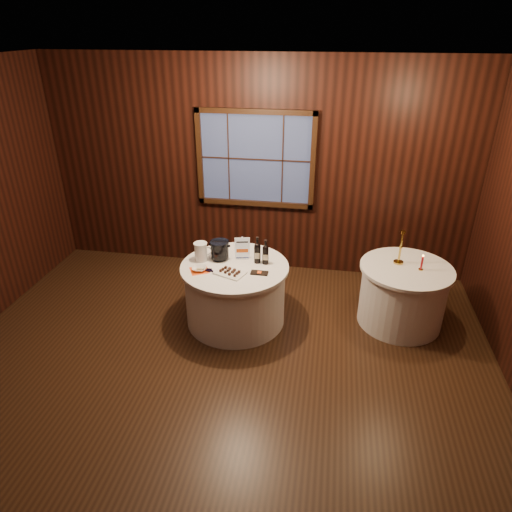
% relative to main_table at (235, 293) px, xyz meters
% --- Properties ---
extents(ground, '(6.00, 6.00, 0.00)m').
position_rel_main_table_xyz_m(ground, '(0.00, -1.00, -0.39)').
color(ground, black).
rests_on(ground, ground).
extents(back_wall, '(6.00, 0.10, 3.00)m').
position_rel_main_table_xyz_m(back_wall, '(0.00, 1.48, 1.16)').
color(back_wall, black).
rests_on(back_wall, ground).
extents(main_table, '(1.28, 1.28, 0.77)m').
position_rel_main_table_xyz_m(main_table, '(0.00, 0.00, 0.00)').
color(main_table, white).
rests_on(main_table, ground).
extents(side_table, '(1.08, 1.08, 0.77)m').
position_rel_main_table_xyz_m(side_table, '(2.00, 0.30, 0.00)').
color(side_table, white).
rests_on(side_table, ground).
extents(sign_stand, '(0.18, 0.12, 0.29)m').
position_rel_main_table_xyz_m(sign_stand, '(0.06, 0.19, 0.48)').
color(sign_stand, silver).
rests_on(sign_stand, main_table).
extents(port_bottle_left, '(0.08, 0.08, 0.33)m').
position_rel_main_table_xyz_m(port_bottle_left, '(0.25, 0.12, 0.53)').
color(port_bottle_left, black).
rests_on(port_bottle_left, main_table).
extents(port_bottle_right, '(0.07, 0.08, 0.31)m').
position_rel_main_table_xyz_m(port_bottle_right, '(0.35, 0.11, 0.52)').
color(port_bottle_right, black).
rests_on(port_bottle_right, main_table).
extents(ice_bucket, '(0.23, 0.23, 0.23)m').
position_rel_main_table_xyz_m(ice_bucket, '(-0.21, 0.13, 0.51)').
color(ice_bucket, black).
rests_on(ice_bucket, main_table).
extents(chocolate_plate, '(0.39, 0.33, 0.05)m').
position_rel_main_table_xyz_m(chocolate_plate, '(-0.01, -0.20, 0.40)').
color(chocolate_plate, white).
rests_on(chocolate_plate, main_table).
extents(chocolate_box, '(0.20, 0.10, 0.02)m').
position_rel_main_table_xyz_m(chocolate_box, '(0.32, -0.14, 0.39)').
color(chocolate_box, black).
rests_on(chocolate_box, main_table).
extents(grape_bunch, '(0.15, 0.08, 0.04)m').
position_rel_main_table_xyz_m(grape_bunch, '(-0.26, -0.18, 0.40)').
color(grape_bunch, black).
rests_on(grape_bunch, main_table).
extents(glass_pitcher, '(0.21, 0.16, 0.23)m').
position_rel_main_table_xyz_m(glass_pitcher, '(-0.42, 0.06, 0.50)').
color(glass_pitcher, silver).
rests_on(glass_pitcher, main_table).
extents(orange_napkin, '(0.27, 0.27, 0.00)m').
position_rel_main_table_xyz_m(orange_napkin, '(-0.38, -0.18, 0.38)').
color(orange_napkin, '#FF5415').
rests_on(orange_napkin, main_table).
extents(cracker_bowl, '(0.18, 0.18, 0.04)m').
position_rel_main_table_xyz_m(cracker_bowl, '(-0.38, -0.18, 0.41)').
color(cracker_bowl, white).
rests_on(cracker_bowl, orange_napkin).
extents(brass_candlestick, '(0.12, 0.12, 0.42)m').
position_rel_main_table_xyz_m(brass_candlestick, '(1.91, 0.39, 0.53)').
color(brass_candlestick, '#B89539').
rests_on(brass_candlestick, side_table).
extents(red_candle, '(0.05, 0.05, 0.20)m').
position_rel_main_table_xyz_m(red_candle, '(2.15, 0.26, 0.46)').
color(red_candle, '#B89539').
rests_on(red_candle, side_table).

